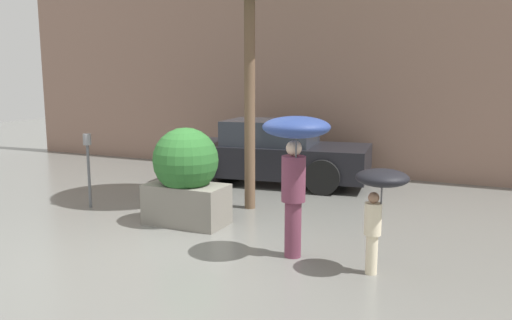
{
  "coord_description": "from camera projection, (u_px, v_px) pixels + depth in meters",
  "views": [
    {
      "loc": [
        3.84,
        -5.39,
        2.3
      ],
      "look_at": [
        0.63,
        1.6,
        1.05
      ],
      "focal_mm": 35.0,
      "sensor_mm": 36.0,
      "label": 1
    }
  ],
  "objects": [
    {
      "name": "parked_car_near",
      "position": [
        271.0,
        154.0,
        11.16
      ],
      "size": [
        4.47,
        2.34,
        1.4
      ],
      "rotation": [
        0.0,
        0.0,
        1.69
      ],
      "color": "black",
      "rests_on": "ground"
    },
    {
      "name": "ground_plane",
      "position": [
        165.0,
        250.0,
        6.78
      ],
      "size": [
        40.0,
        40.0,
        0.0
      ],
      "primitive_type": "plane",
      "color": "slate"
    },
    {
      "name": "building_facade",
      "position": [
        316.0,
        50.0,
        12.13
      ],
      "size": [
        18.0,
        0.3,
        6.0
      ],
      "color": "#8C6B5B",
      "rests_on": "ground"
    },
    {
      "name": "person_child",
      "position": [
        380.0,
        192.0,
        5.77
      ],
      "size": [
        0.62,
        0.62,
        1.28
      ],
      "rotation": [
        0.0,
        0.0,
        -0.13
      ],
      "color": "beige",
      "rests_on": "ground"
    },
    {
      "name": "parking_meter",
      "position": [
        88.0,
        155.0,
        8.89
      ],
      "size": [
        0.14,
        0.14,
        1.34
      ],
      "color": "#595B60",
      "rests_on": "ground"
    },
    {
      "name": "person_adult",
      "position": [
        295.0,
        151.0,
        6.22
      ],
      "size": [
        0.84,
        0.84,
        1.85
      ],
      "rotation": [
        0.0,
        0.0,
        -1.02
      ],
      "color": "brown",
      "rests_on": "ground"
    },
    {
      "name": "planter_box",
      "position": [
        186.0,
        176.0,
        7.89
      ],
      "size": [
        1.29,
        1.04,
        1.55
      ],
      "color": "gray",
      "rests_on": "ground"
    }
  ]
}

